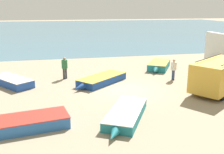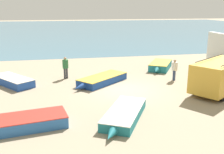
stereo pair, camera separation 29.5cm
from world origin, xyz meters
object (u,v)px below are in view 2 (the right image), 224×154
fishing_rowboat_2 (12,81)px  fishing_rowboat_4 (19,123)px  fishing_rowboat_1 (160,66)px  fishing_rowboat_3 (101,80)px  fisherman_0 (175,68)px  fishing_rowboat_0 (124,115)px  parked_van (220,75)px  fisherman_1 (65,66)px

fishing_rowboat_2 → fishing_rowboat_4: fishing_rowboat_2 is taller
fishing_rowboat_2 → fishing_rowboat_4: bearing=153.4°
fishing_rowboat_1 → fishing_rowboat_3: (-5.96, -3.47, -0.05)m
fishing_rowboat_3 → fisherman_0: (5.65, -0.24, 0.71)m
fishing_rowboat_0 → parked_van: bearing=141.0°
fishing_rowboat_0 → fishing_rowboat_2: fishing_rowboat_2 is taller
fishing_rowboat_2 → fishing_rowboat_4: (1.54, -7.71, -0.00)m
fishing_rowboat_4 → fisherman_0: size_ratio=3.12×
fishing_rowboat_1 → fishing_rowboat_3: 6.90m
fishing_rowboat_2 → fishing_rowboat_0: bearing=-176.9°
fishing_rowboat_2 → fishing_rowboat_4: size_ratio=0.82×
fishing_rowboat_2 → fisherman_0: (12.15, -1.26, 0.69)m
parked_van → fishing_rowboat_0: 7.86m
fishing_rowboat_2 → fisherman_1: bearing=-115.3°
parked_van → fisherman_1: (-9.88, 5.50, -0.13)m
fishing_rowboat_3 → fisherman_1: (-2.55, 1.91, 0.76)m
fishing_rowboat_3 → fisherman_0: size_ratio=2.69×
fishing_rowboat_1 → fisherman_1: bearing=-48.7°
parked_van → fishing_rowboat_4: size_ratio=1.01×
fishing_rowboat_2 → fishing_rowboat_3: 6.58m
fishing_rowboat_3 → fishing_rowboat_4: fishing_rowboat_4 is taller
fisherman_1 → fishing_rowboat_3: bearing=-135.9°
fishing_rowboat_0 → fisherman_1: 8.94m
fishing_rowboat_0 → fisherman_0: (5.53, 6.34, 0.73)m
fishing_rowboat_0 → fishing_rowboat_1: bearing=178.2°
fishing_rowboat_1 → fishing_rowboat_3: size_ratio=0.93×
fishing_rowboat_1 → fisherman_0: 3.78m
fishing_rowboat_0 → fishing_rowboat_2: (-6.61, 7.60, 0.04)m
parked_van → fishing_rowboat_1: (-1.36, 7.06, -0.84)m
parked_van → fishing_rowboat_2: size_ratio=1.22×
fishing_rowboat_4 → fishing_rowboat_0: bearing=171.5°
fishing_rowboat_0 → fisherman_0: size_ratio=2.81×
fisherman_1 → fishing_rowboat_4: bearing=155.2°
fishing_rowboat_4 → fisherman_0: 12.43m
fishing_rowboat_0 → fisherman_0: 8.45m
fisherman_0 → fishing_rowboat_4: bearing=-148.2°
parked_van → fishing_rowboat_3: 8.20m
parked_van → fishing_rowboat_4: bearing=159.9°
fishing_rowboat_0 → fisherman_1: size_ratio=2.66×
fishing_rowboat_2 → fisherman_1: size_ratio=2.42×
fishing_rowboat_1 → fishing_rowboat_2: 12.70m
fishing_rowboat_3 → fishing_rowboat_4: bearing=12.7°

